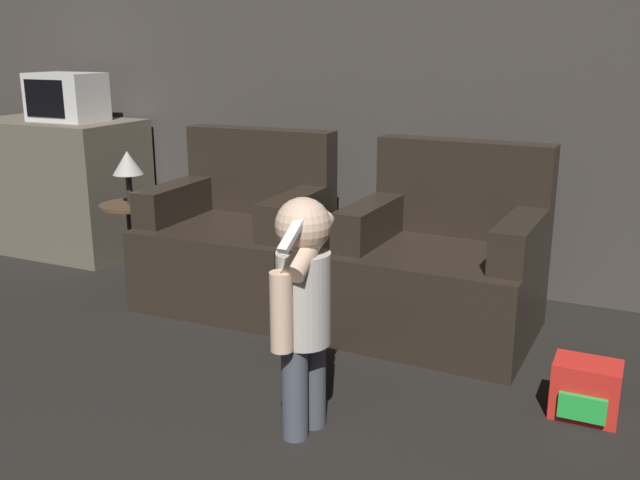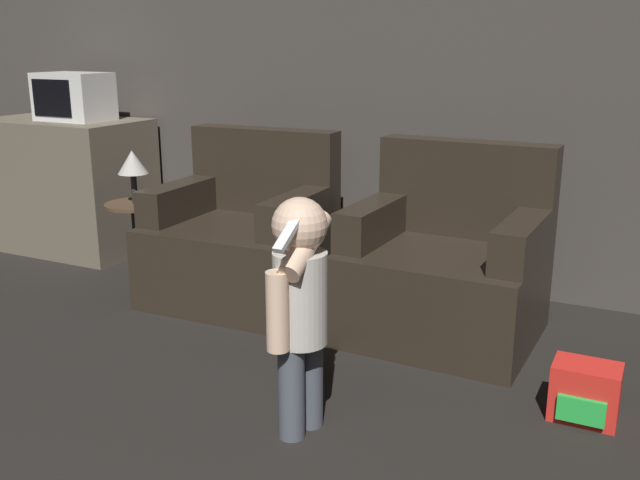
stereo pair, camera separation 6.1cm
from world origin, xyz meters
TOP-DOWN VIEW (x-y plane):
  - wall_back at (0.00, 4.50)m, footprint 8.40×0.05m
  - armchair_left at (-0.87, 3.76)m, footprint 0.94×0.84m
  - armchair_right at (0.33, 3.76)m, footprint 0.94×0.84m
  - person_toddler at (0.13, 2.58)m, footprint 0.20×0.35m
  - toy_backpack at (1.08, 3.16)m, footprint 0.25×0.20m
  - kitchen_counter at (-2.54, 4.10)m, footprint 1.12×0.66m
  - microwave at (-2.40, 4.10)m, footprint 0.47×0.33m
  - side_table at (-1.60, 3.71)m, footprint 0.37×0.37m
  - lamp at (-1.60, 3.71)m, footprint 0.18×0.18m

SIDE VIEW (x-z plane):
  - toy_backpack at x=1.08m, z-range 0.00..0.23m
  - armchair_left at x=-0.87m, z-range -0.14..0.81m
  - armchair_right at x=0.33m, z-range -0.14..0.81m
  - side_table at x=-1.60m, z-range 0.14..0.64m
  - kitchen_counter at x=-2.54m, z-range 0.00..0.92m
  - person_toddler at x=0.13m, z-range 0.08..1.00m
  - lamp at x=-1.60m, z-range 0.58..0.90m
  - microwave at x=-2.40m, z-range 0.92..1.24m
  - wall_back at x=0.00m, z-range 0.00..2.60m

